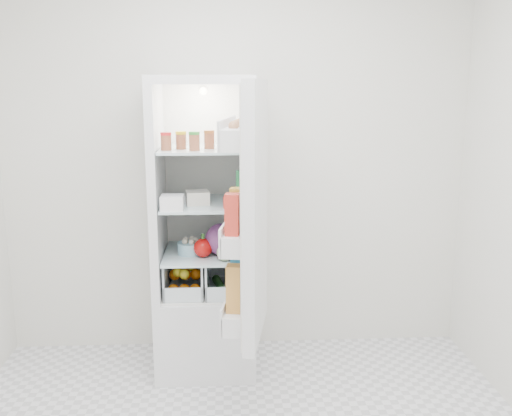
{
  "coord_description": "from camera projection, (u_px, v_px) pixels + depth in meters",
  "views": [
    {
      "loc": [
        -0.07,
        -2.17,
        1.75
      ],
      "look_at": [
        0.1,
        0.95,
        1.07
      ],
      "focal_mm": 40.0,
      "sensor_mm": 36.0,
      "label": 1
    }
  ],
  "objects": [
    {
      "name": "shelf_mid",
      "position": [
        204.0,
        204.0,
        3.42
      ],
      "size": [
        0.49,
        0.53,
        0.02
      ],
      "primitive_type": "cube",
      "color": "silver",
      "rests_on": "refrigerator"
    },
    {
      "name": "citrus_pile",
      "position": [
        185.0,
        279.0,
        3.46
      ],
      "size": [
        0.2,
        0.24,
        0.16
      ],
      "color": "#DE5A0B",
      "rests_on": "refrigerator"
    },
    {
      "name": "veg_pile",
      "position": [
        226.0,
        280.0,
        3.53
      ],
      "size": [
        0.16,
        0.3,
        0.1
      ],
      "color": "#1C4617",
      "rests_on": "refrigerator"
    },
    {
      "name": "mushroom_bowl",
      "position": [
        190.0,
        248.0,
        3.44
      ],
      "size": [
        0.2,
        0.2,
        0.07
      ],
      "primitive_type": "cylinder",
      "rotation": [
        0.0,
        0.0,
        0.41
      ],
      "color": "#94C8DD",
      "rests_on": "shelf_low"
    },
    {
      "name": "shelf_low",
      "position": [
        205.0,
        253.0,
        3.48
      ],
      "size": [
        0.49,
        0.53,
        0.01
      ],
      "primitive_type": "cube",
      "color": "silver",
      "rests_on": "refrigerator"
    },
    {
      "name": "condiment_jars",
      "position": [
        195.0,
        142.0,
        3.22
      ],
      "size": [
        0.38,
        0.16,
        0.08
      ],
      "color": "#B21919",
      "rests_on": "shelf_top"
    },
    {
      "name": "refrigerator",
      "position": [
        206.0,
        262.0,
        3.56
      ],
      "size": [
        0.6,
        0.6,
        1.8
      ],
      "color": "silver",
      "rests_on": "ground"
    },
    {
      "name": "crisper_left",
      "position": [
        185.0,
        274.0,
        3.51
      ],
      "size": [
        0.23,
        0.46,
        0.22
      ],
      "primitive_type": null,
      "color": "silver",
      "rests_on": "refrigerator"
    },
    {
      "name": "squeeze_bottle",
      "position": [
        235.0,
        133.0,
        3.35
      ],
      "size": [
        0.06,
        0.06,
        0.16
      ],
      "primitive_type": "cylinder",
      "rotation": [
        0.0,
        0.0,
        -0.33
      ],
      "color": "white",
      "rests_on": "shelf_top"
    },
    {
      "name": "tub_white",
      "position": [
        172.0,
        203.0,
        3.21
      ],
      "size": [
        0.13,
        0.13,
        0.08
      ],
      "primitive_type": "cube",
      "rotation": [
        0.0,
        0.0,
        -0.0
      ],
      "color": "white",
      "rests_on": "shelf_mid"
    },
    {
      "name": "salad_bag",
      "position": [
        225.0,
        253.0,
        3.3
      ],
      "size": [
        0.1,
        0.1,
        0.1
      ],
      "primitive_type": "sphere",
      "color": "#B0C392",
      "rests_on": "shelf_low"
    },
    {
      "name": "bell_pepper",
      "position": [
        203.0,
        248.0,
        3.37
      ],
      "size": [
        0.11,
        0.11,
        0.11
      ],
      "primitive_type": "sphere",
      "color": "red",
      "rests_on": "shelf_low"
    },
    {
      "name": "shelf_top",
      "position": [
        203.0,
        149.0,
        3.35
      ],
      "size": [
        0.49,
        0.53,
        0.02
      ],
      "primitive_type": "cube",
      "color": "silver",
      "rests_on": "refrigerator"
    },
    {
      "name": "red_cabbage",
      "position": [
        221.0,
        239.0,
        3.41
      ],
      "size": [
        0.19,
        0.19,
        0.19
      ],
      "primitive_type": "sphere",
      "color": "#602161",
      "rests_on": "shelf_low"
    },
    {
      "name": "room_walls",
      "position": [
        243.0,
        127.0,
        2.16
      ],
      "size": [
        3.02,
        3.02,
        2.61
      ],
      "color": "silver",
      "rests_on": "ground"
    },
    {
      "name": "tin_red",
      "position": [
        232.0,
        202.0,
        3.26
      ],
      "size": [
        0.11,
        0.11,
        0.06
      ],
      "primitive_type": "cylinder",
      "rotation": [
        0.0,
        0.0,
        0.15
      ],
      "color": "red",
      "rests_on": "shelf_mid"
    },
    {
      "name": "foil_tray",
      "position": [
        189.0,
        198.0,
        3.45
      ],
      "size": [
        0.15,
        0.12,
        0.04
      ],
      "primitive_type": "cube",
      "rotation": [
        0.0,
        0.0,
        0.05
      ],
      "color": "silver",
      "rests_on": "shelf_mid"
    },
    {
      "name": "crisper_right",
      "position": [
        225.0,
        273.0,
        3.52
      ],
      "size": [
        0.23,
        0.46,
        0.22
      ],
      "primitive_type": null,
      "color": "silver",
      "rests_on": "refrigerator"
    },
    {
      "name": "tub_cream",
      "position": [
        197.0,
        197.0,
        3.37
      ],
      "size": [
        0.15,
        0.15,
        0.08
      ],
      "primitive_type": "cube",
      "rotation": [
        0.0,
        0.0,
        0.15
      ],
      "color": "silver",
      "rests_on": "shelf_mid"
    },
    {
      "name": "fridge_door",
      "position": [
        250.0,
        218.0,
        2.87
      ],
      "size": [
        0.26,
        0.6,
        1.3
      ],
      "rotation": [
        0.0,
        0.0,
        1.4
      ],
      "color": "silver",
      "rests_on": "refrigerator"
    }
  ]
}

